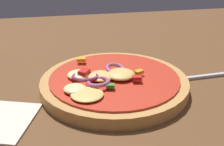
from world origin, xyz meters
TOP-DOWN VIEW (x-y plane):
  - dining_table at (0.00, 0.00)m, footprint 1.42×0.85m
  - pizza at (0.02, -0.03)m, footprint 0.23×0.23m
  - fork at (0.17, -0.01)m, footprint 0.18×0.03m

SIDE VIEW (x-z plane):
  - dining_table at x=0.00m, z-range 0.00..0.03m
  - fork at x=0.17m, z-range 0.03..0.03m
  - pizza at x=0.02m, z-range 0.02..0.06m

